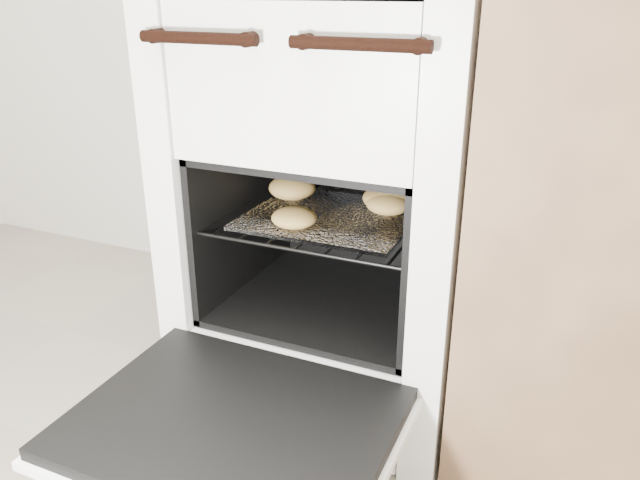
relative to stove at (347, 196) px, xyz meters
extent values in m
cube|color=white|center=(0.00, 0.01, 0.01)|extent=(0.59, 0.63, 0.90)
cylinder|color=black|center=(-0.14, -0.32, 0.34)|extent=(0.21, 0.02, 0.02)
cylinder|color=black|center=(0.14, -0.32, 0.34)|extent=(0.21, 0.02, 0.02)
cube|color=black|center=(0.00, -0.49, -0.24)|extent=(0.51, 0.39, 0.02)
cube|color=white|center=(0.00, -0.49, -0.25)|extent=(0.53, 0.41, 0.02)
cylinder|color=black|center=(-0.21, -0.06, -0.02)|extent=(0.01, 0.41, 0.01)
cylinder|color=black|center=(0.21, -0.06, -0.02)|extent=(0.01, 0.41, 0.01)
cylinder|color=black|center=(0.00, -0.26, -0.02)|extent=(0.42, 0.01, 0.01)
cylinder|color=black|center=(0.00, 0.13, -0.02)|extent=(0.42, 0.01, 0.01)
cylinder|color=black|center=(-0.18, -0.06, -0.02)|extent=(0.01, 0.39, 0.01)
cylinder|color=black|center=(-0.12, -0.06, -0.02)|extent=(0.01, 0.39, 0.01)
cylinder|color=black|center=(-0.06, -0.06, -0.02)|extent=(0.01, 0.39, 0.01)
cylinder|color=black|center=(0.00, -0.06, -0.02)|extent=(0.01, 0.39, 0.01)
cylinder|color=black|center=(0.06, -0.06, -0.02)|extent=(0.01, 0.39, 0.01)
cylinder|color=black|center=(0.12, -0.06, -0.02)|extent=(0.01, 0.39, 0.01)
cylinder|color=black|center=(0.18, -0.06, -0.02)|extent=(0.01, 0.39, 0.01)
cube|color=white|center=(0.00, -0.08, -0.02)|extent=(0.33, 0.29, 0.01)
ellipsoid|color=tan|center=(-0.12, -0.02, 0.01)|extent=(0.15, 0.15, 0.05)
ellipsoid|color=tan|center=(0.10, -0.03, 0.01)|extent=(0.13, 0.13, 0.04)
ellipsoid|color=tan|center=(-0.04, -0.18, 0.00)|extent=(0.10, 0.10, 0.04)
ellipsoid|color=tan|center=(0.10, -0.01, 0.01)|extent=(0.12, 0.12, 0.05)
camera|label=1|loc=(0.46, -1.19, 0.42)|focal=35.00mm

